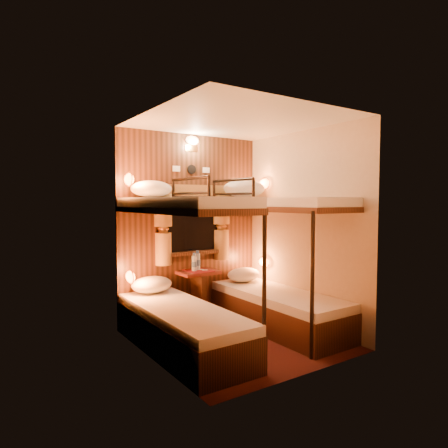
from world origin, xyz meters
TOP-DOWN VIEW (x-y plane):
  - floor at (0.00, 0.00)m, footprint 2.10×2.10m
  - ceiling at (0.00, 0.00)m, footprint 2.10×2.10m
  - wall_back at (0.00, 1.05)m, footprint 2.40×0.00m
  - wall_front at (0.00, -1.05)m, footprint 2.40×0.00m
  - wall_left at (-1.00, 0.00)m, footprint 0.00×2.40m
  - wall_right at (1.00, 0.00)m, footprint 0.00×2.40m
  - back_panel at (0.00, 1.04)m, footprint 2.00×0.03m
  - bunk_left at (-0.65, 0.07)m, footprint 0.72×1.90m
  - bunk_right at (0.65, 0.07)m, footprint 0.72×1.90m
  - window at (0.00, 1.00)m, footprint 1.00×0.12m
  - curtains at (0.00, 0.97)m, footprint 1.10×0.22m
  - back_fixtures at (0.00, 1.00)m, footprint 0.54×0.09m
  - reading_lamps at (-0.00, 0.70)m, footprint 2.00×0.20m
  - table at (0.00, 0.85)m, footprint 0.50×0.34m
  - bottle_left at (-0.05, 0.87)m, footprint 0.07×0.07m
  - bottle_right at (0.02, 0.91)m, footprint 0.07×0.07m
  - sachet_a at (0.09, 0.84)m, footprint 0.09×0.07m
  - sachet_b at (0.07, 0.90)m, footprint 0.09×0.08m
  - pillow_lower_left at (-0.65, 0.83)m, footprint 0.49×0.35m
  - pillow_lower_right at (0.65, 0.76)m, footprint 0.47×0.34m
  - pillow_upper_left at (-0.65, 0.81)m, footprint 0.49×0.35m
  - pillow_upper_right at (0.65, 0.75)m, footprint 0.61×0.43m

SIDE VIEW (x-z plane):
  - floor at x=0.00m, z-range 0.00..0.00m
  - table at x=0.00m, z-range 0.09..0.74m
  - pillow_lower_right at x=0.65m, z-range 0.46..0.64m
  - pillow_lower_left at x=-0.65m, z-range 0.46..0.65m
  - bunk_left at x=-0.65m, z-range -0.35..1.47m
  - bunk_right at x=0.65m, z-range -0.35..1.47m
  - sachet_b at x=0.07m, z-range 0.65..0.66m
  - sachet_a at x=0.09m, z-range 0.65..0.66m
  - bottle_left at x=-0.05m, z-range 0.63..0.87m
  - bottle_right at x=0.02m, z-range 0.63..0.89m
  - window at x=0.00m, z-range 0.79..1.58m
  - wall_back at x=0.00m, z-range 0.00..2.40m
  - wall_front at x=0.00m, z-range 0.00..2.40m
  - wall_left at x=-1.00m, z-range 0.00..2.40m
  - wall_right at x=1.00m, z-range 0.00..2.40m
  - back_panel at x=0.00m, z-range 0.00..2.40m
  - reading_lamps at x=0.00m, z-range 0.62..1.86m
  - curtains at x=0.00m, z-range 0.76..1.76m
  - pillow_upper_left at x=-0.65m, z-range 1.59..1.78m
  - pillow_upper_right at x=0.65m, z-range 1.59..1.83m
  - back_fixtures at x=0.00m, z-range 2.00..2.49m
  - ceiling at x=0.00m, z-range 2.40..2.40m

